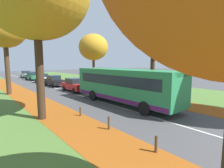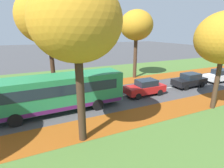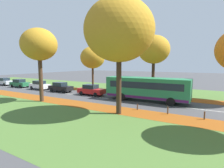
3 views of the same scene
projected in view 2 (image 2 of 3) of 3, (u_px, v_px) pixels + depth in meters
The scene contains 14 objects.
grass_verge_left at pixel (106, 74), 26.75m from camera, with size 12.00×90.00×0.01m, color #476B2D.
leaf_litter_left at pixel (74, 88), 20.35m from camera, with size 2.80×60.00×0.00m, color #8C4714.
grass_verge_right at pixel (221, 138), 10.78m from camera, with size 12.00×90.00×0.01m, color #476B2D.
leaf_litter_right at pixel (103, 124), 12.36m from camera, with size 2.80×60.00×0.00m, color #8C4714.
road_centre_line at pixel (139, 93), 18.77m from camera, with size 0.12×80.00×0.01m, color silver.
tree_left_near at pixel (48, 17), 18.26m from camera, with size 6.40×6.40×10.63m.
tree_left_mid at pixel (136, 26), 22.93m from camera, with size 4.35×4.35×9.04m.
tree_right_near at pixel (76, 22), 8.75m from camera, with size 4.66×4.66×8.92m.
bollard_fourth at pixel (13, 96), 16.88m from camera, with size 0.12×0.12×0.72m, color #4C3823.
bollard_fifth at pixel (47, 92), 18.12m from camera, with size 0.12×0.12×0.61m, color #4C3823.
bus at pixel (58, 92), 14.01m from camera, with size 2.81×10.45×2.98m.
car_red_lead at pixel (145, 87), 17.88m from camera, with size 1.79×4.20×1.62m.
car_black_following at pixel (190, 80), 20.52m from camera, with size 1.83×4.23×1.62m.
car_white_third_in_line at pixel (220, 76), 22.65m from camera, with size 1.94×4.28×1.62m.
Camera 2 is at (14.83, 9.94, 6.37)m, focal length 28.00 mm.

